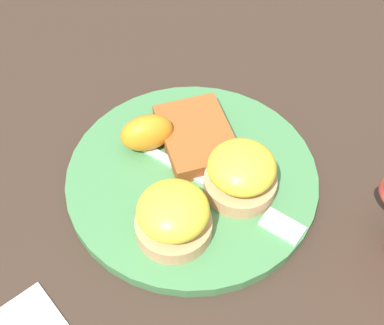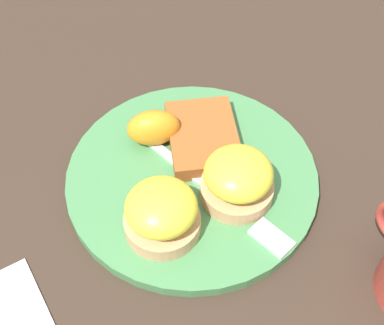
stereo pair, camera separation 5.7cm
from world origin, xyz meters
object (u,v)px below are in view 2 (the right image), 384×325
object	(u,v)px
sandwich_benedict_left	(162,213)
sandwich_benedict_right	(238,179)
hashbrown_patty	(203,137)
fork	(221,198)
orange_wedge	(153,128)

from	to	relation	value
sandwich_benedict_left	sandwich_benedict_right	size ratio (longest dim) A/B	1.00
hashbrown_patty	fork	xyz separation A→B (m)	(-0.08, 0.03, -0.01)
orange_wedge	fork	world-z (taller)	orange_wedge
hashbrown_patty	orange_wedge	world-z (taller)	orange_wedge
orange_wedge	sandwich_benedict_left	bearing A→B (deg)	153.05
sandwich_benedict_right	fork	world-z (taller)	sandwich_benedict_right
sandwich_benedict_left	orange_wedge	distance (m)	0.12
sandwich_benedict_left	hashbrown_patty	xyz separation A→B (m)	(0.07, -0.10, -0.02)
sandwich_benedict_left	hashbrown_patty	distance (m)	0.12
fork	orange_wedge	bearing A→B (deg)	8.46
orange_wedge	fork	size ratio (longest dim) A/B	0.28
sandwich_benedict_left	fork	xyz separation A→B (m)	(-0.00, -0.07, -0.03)
hashbrown_patty	orange_wedge	bearing A→B (deg)	52.65
fork	sandwich_benedict_right	bearing A→B (deg)	-105.02
sandwich_benedict_right	fork	distance (m)	0.03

